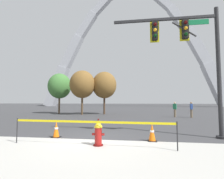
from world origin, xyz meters
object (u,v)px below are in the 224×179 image
at_px(traffic_cone_by_hydrant, 152,133).
at_px(pedestrian_walking_left, 175,109).
at_px(traffic_cone_mid_sidewalk, 56,129).
at_px(traffic_signal_gantry, 192,49).
at_px(pedestrian_standing_center, 191,110).
at_px(monument_arch, 131,51).
at_px(fire_hydrant, 98,133).

distance_m(traffic_cone_by_hydrant, pedestrian_walking_left, 11.92).
distance_m(traffic_cone_mid_sidewalk, traffic_signal_gantry, 7.28).
relative_size(traffic_signal_gantry, pedestrian_walking_left, 3.77).
distance_m(traffic_cone_by_hydrant, traffic_signal_gantry, 4.31).
distance_m(pedestrian_walking_left, pedestrian_standing_center, 1.57).
bearing_deg(monument_arch, pedestrian_walking_left, -81.33).
bearing_deg(monument_arch, traffic_cone_by_hydrant, -87.02).
height_order(fire_hydrant, monument_arch, monument_arch).
relative_size(fire_hydrant, traffic_signal_gantry, 0.17).
bearing_deg(traffic_cone_mid_sidewalk, traffic_signal_gantry, 8.07).
relative_size(traffic_cone_by_hydrant, traffic_signal_gantry, 0.12).
xyz_separation_m(monument_arch, pedestrian_walking_left, (5.81, -38.10, -17.62)).
bearing_deg(traffic_signal_gantry, pedestrian_standing_center, 74.44).
relative_size(traffic_signal_gantry, pedestrian_standing_center, 3.77).
bearing_deg(traffic_signal_gantry, monument_arch, 95.33).
bearing_deg(pedestrian_standing_center, fire_hydrant, -119.10).
xyz_separation_m(monument_arch, pedestrian_standing_center, (7.36, -38.36, -17.62)).
relative_size(traffic_signal_gantry, monument_arch, 0.10).
relative_size(traffic_cone_by_hydrant, traffic_cone_mid_sidewalk, 1.00).
bearing_deg(fire_hydrant, traffic_signal_gantry, 27.32).
bearing_deg(monument_arch, fire_hydrant, -89.37).
relative_size(traffic_cone_mid_sidewalk, pedestrian_standing_center, 0.46).
distance_m(traffic_signal_gantry, monument_arch, 50.82).
relative_size(fire_hydrant, monument_arch, 0.02).
xyz_separation_m(fire_hydrant, pedestrian_walking_left, (5.26, 12.49, 0.35)).
xyz_separation_m(traffic_cone_mid_sidewalk, monument_arch, (1.67, 49.42, 18.08)).
height_order(monument_arch, pedestrian_standing_center, monument_arch).
bearing_deg(pedestrian_standing_center, traffic_signal_gantry, -105.56).
distance_m(traffic_cone_by_hydrant, pedestrian_standing_center, 12.19).
bearing_deg(traffic_cone_mid_sidewalk, traffic_cone_by_hydrant, -1.99).
bearing_deg(pedestrian_walking_left, traffic_cone_by_hydrant, -105.73).
relative_size(pedestrian_walking_left, pedestrian_standing_center, 1.00).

